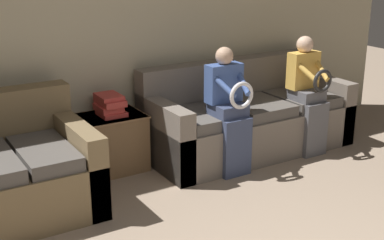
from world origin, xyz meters
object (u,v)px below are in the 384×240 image
at_px(couch_main, 247,119).
at_px(child_right_seated, 309,91).
at_px(side_shelf, 111,142).
at_px(child_left_seated, 230,106).
at_px(book_stack, 110,105).

relative_size(couch_main, child_right_seated, 1.81).
distance_m(child_right_seated, side_shelf, 1.98).
bearing_deg(couch_main, child_left_seated, -142.69).
height_order(couch_main, child_left_seated, child_left_seated).
bearing_deg(book_stack, couch_main, -9.52).
bearing_deg(child_left_seated, couch_main, 37.31).
distance_m(child_left_seated, book_stack, 1.08).
bearing_deg(child_left_seated, book_stack, 146.70).
height_order(child_left_seated, side_shelf, child_left_seated).
xyz_separation_m(child_right_seated, book_stack, (-1.85, 0.59, -0.01)).
distance_m(couch_main, book_stack, 1.43).
xyz_separation_m(child_right_seated, side_shelf, (-1.85, 0.58, -0.36)).
height_order(side_shelf, book_stack, book_stack).
xyz_separation_m(couch_main, child_left_seated, (-0.47, -0.36, 0.30)).
bearing_deg(side_shelf, couch_main, -9.26).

